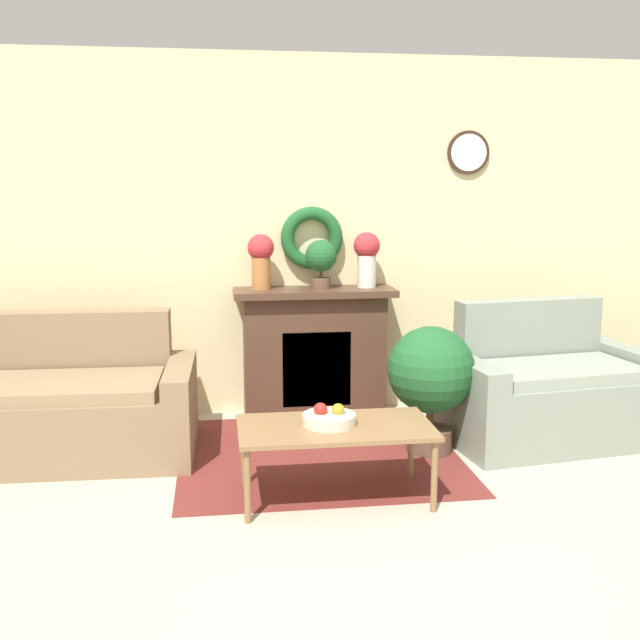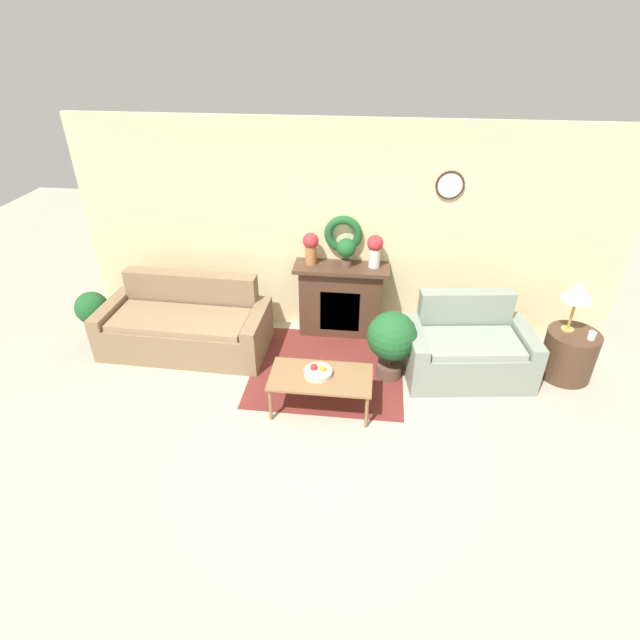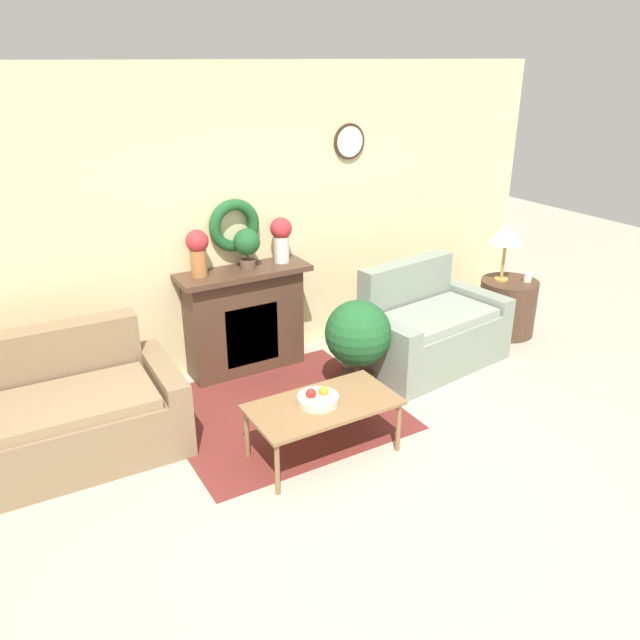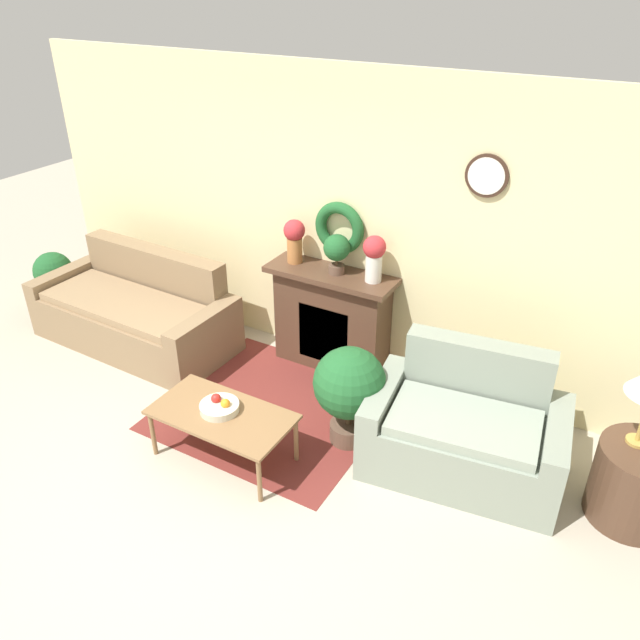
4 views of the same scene
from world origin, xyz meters
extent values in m
plane|color=#ADA38E|center=(0.00, 0.00, 0.00)|extent=(16.00, 16.00, 0.00)
cube|color=maroon|center=(-0.11, 1.41, 0.00)|extent=(1.80, 1.67, 0.01)
cube|color=beige|center=(0.00, 2.48, 1.35)|extent=(6.80, 0.06, 2.70)
cylinder|color=#382319|center=(1.19, 2.43, 1.99)|extent=(0.33, 0.02, 0.33)
cylinder|color=white|center=(1.19, 2.42, 1.99)|extent=(0.28, 0.01, 0.28)
torus|color=#1E5628|center=(-0.02, 2.39, 1.35)|extent=(0.47, 0.10, 0.47)
cube|color=#4C3323|center=(-0.02, 2.28, 0.47)|extent=(1.06, 0.34, 0.93)
cube|color=black|center=(-0.02, 2.12, 0.40)|extent=(0.51, 0.02, 0.56)
cube|color=orange|center=(-0.02, 2.11, 0.33)|extent=(0.41, 0.01, 0.31)
cube|color=#4C3323|center=(-0.02, 2.24, 0.96)|extent=(1.20, 0.41, 0.05)
cube|color=#846B4C|center=(-1.94, 1.54, 0.22)|extent=(1.73, 0.77, 0.44)
cube|color=#846B4C|center=(-1.93, 2.00, 0.45)|extent=(1.71, 0.25, 0.90)
cube|color=#846B4C|center=(-1.00, 1.62, 0.29)|extent=(0.19, 0.93, 0.58)
cube|color=#917554|center=(-1.94, 1.54, 0.48)|extent=(1.66, 0.71, 0.08)
cube|color=gray|center=(1.53, 1.41, 0.23)|extent=(1.17, 0.80, 0.47)
cube|color=gray|center=(1.48, 1.83, 0.47)|extent=(1.10, 0.33, 0.94)
cube|color=gray|center=(0.90, 1.42, 0.30)|extent=(0.28, 0.87, 0.61)
cube|color=gray|center=(2.14, 1.58, 0.30)|extent=(0.28, 0.87, 0.61)
cube|color=gray|center=(1.53, 1.41, 0.51)|extent=(1.12, 0.74, 0.08)
cube|color=olive|center=(-0.11, 0.71, 0.42)|extent=(1.08, 0.57, 0.03)
cylinder|color=olive|center=(-0.61, 0.47, 0.20)|extent=(0.04, 0.04, 0.40)
cylinder|color=olive|center=(0.39, 0.47, 0.20)|extent=(0.04, 0.04, 0.40)
cylinder|color=olive|center=(-0.61, 0.96, 0.20)|extent=(0.04, 0.04, 0.40)
cylinder|color=olive|center=(0.39, 0.96, 0.20)|extent=(0.04, 0.04, 0.40)
cylinder|color=beige|center=(-0.14, 0.73, 0.46)|extent=(0.30, 0.30, 0.06)
sphere|color=#B2231E|center=(-0.18, 0.75, 0.51)|extent=(0.08, 0.08, 0.08)
sphere|color=orange|center=(-0.09, 0.74, 0.51)|extent=(0.07, 0.07, 0.07)
cylinder|color=#4C3323|center=(2.69, 1.64, 0.29)|extent=(0.59, 0.59, 0.58)
cylinder|color=#B28E42|center=(2.62, 1.69, 0.59)|extent=(0.14, 0.14, 0.02)
cylinder|color=#B28E42|center=(2.62, 1.69, 0.79)|extent=(0.03, 0.03, 0.38)
cone|color=silver|center=(2.62, 1.69, 1.09)|extent=(0.34, 0.34, 0.21)
cylinder|color=silver|center=(2.82, 1.53, 0.63)|extent=(0.08, 0.08, 0.09)
cylinder|color=#AD6B38|center=(-0.42, 2.28, 1.10)|extent=(0.14, 0.14, 0.24)
sphere|color=#B72D33|center=(-0.42, 2.28, 1.29)|extent=(0.19, 0.19, 0.19)
cylinder|color=silver|center=(0.37, 2.28, 1.10)|extent=(0.14, 0.14, 0.24)
sphere|color=#B72D33|center=(0.37, 2.28, 1.30)|extent=(0.20, 0.20, 0.20)
cylinder|color=brown|center=(0.03, 2.26, 1.02)|extent=(0.14, 0.14, 0.08)
cylinder|color=#4C3823|center=(0.03, 2.26, 1.10)|extent=(0.02, 0.02, 0.06)
sphere|color=#1E5628|center=(0.03, 2.26, 1.23)|extent=(0.23, 0.23, 0.23)
cylinder|color=brown|center=(0.63, 1.37, 0.08)|extent=(0.30, 0.30, 0.16)
cylinder|color=#4C3823|center=(0.63, 1.37, 0.24)|extent=(0.05, 0.05, 0.16)
sphere|color=#1E5628|center=(0.63, 1.37, 0.56)|extent=(0.57, 0.57, 0.57)
camera|label=1|loc=(-0.73, -3.21, 1.73)|focal=42.00mm
camera|label=2|loc=(0.37, -3.41, 3.66)|focal=28.00mm
camera|label=3|loc=(-2.09, -2.62, 2.72)|focal=35.00mm
camera|label=4|loc=(2.38, -2.13, 3.36)|focal=35.00mm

